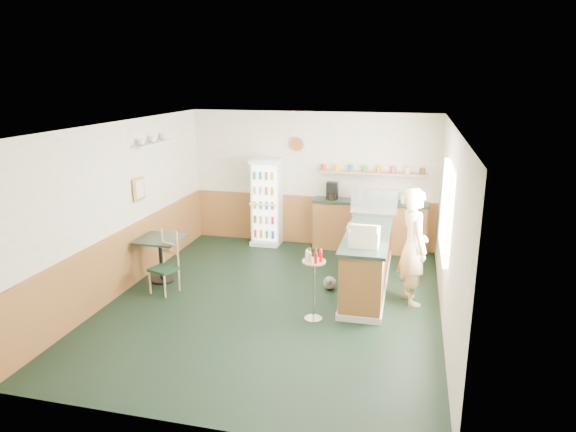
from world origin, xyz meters
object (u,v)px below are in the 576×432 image
(cash_register, at_px, (364,237))
(drinks_fridge, at_px, (267,202))
(condiment_stand, at_px, (314,275))
(cafe_table, at_px, (161,251))
(shopkeeper, at_px, (413,247))
(cafe_chair, at_px, (166,260))
(display_case, at_px, (374,201))

(cash_register, bearing_deg, drinks_fridge, 130.98)
(drinks_fridge, xyz_separation_m, condiment_stand, (1.60, -3.17, -0.20))
(drinks_fridge, relative_size, cafe_table, 2.31)
(shopkeeper, bearing_deg, drinks_fridge, 31.14)
(cafe_chair, bearing_deg, shopkeeper, 24.48)
(condiment_stand, distance_m, cafe_table, 2.88)
(drinks_fridge, distance_m, display_case, 2.43)
(cash_register, bearing_deg, cafe_chair, -177.81)
(shopkeeper, relative_size, cafe_table, 2.35)
(cash_register, relative_size, shopkeeper, 0.24)
(cash_register, height_order, shopkeeper, shopkeeper)
(condiment_stand, bearing_deg, display_case, 74.36)
(drinks_fridge, bearing_deg, cafe_chair, -108.43)
(shopkeeper, relative_size, cafe_chair, 1.79)
(shopkeeper, bearing_deg, condiment_stand, 103.25)
(condiment_stand, relative_size, cafe_chair, 1.03)
(shopkeeper, bearing_deg, display_case, 5.90)
(cash_register, height_order, condiment_stand, cash_register)
(display_case, distance_m, cafe_chair, 3.71)
(display_case, relative_size, shopkeeper, 0.45)
(drinks_fridge, distance_m, cafe_chair, 2.89)
(display_case, xyz_separation_m, cafe_chair, (-3.14, -1.83, -0.71))
(drinks_fridge, bearing_deg, shopkeeper, -37.36)
(condiment_stand, distance_m, cafe_chair, 2.55)
(condiment_stand, height_order, cafe_chair, condiment_stand)
(cafe_table, bearing_deg, condiment_stand, -15.93)
(display_case, distance_m, cash_register, 1.76)
(shopkeeper, bearing_deg, cash_register, 98.67)
(display_case, height_order, cafe_table, display_case)
(cash_register, relative_size, cafe_chair, 0.44)
(condiment_stand, bearing_deg, cafe_chair, 169.93)
(cafe_chair, bearing_deg, cash_register, 18.70)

